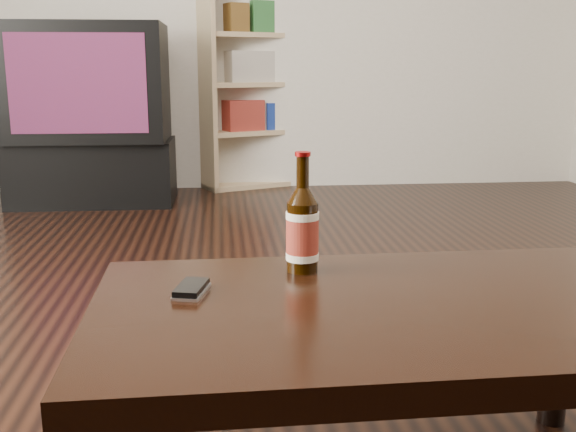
{
  "coord_description": "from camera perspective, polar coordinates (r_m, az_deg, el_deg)",
  "views": [
    {
      "loc": [
        -0.05,
        -1.65,
        0.83
      ],
      "look_at": [
        0.09,
        -0.31,
        0.53
      ],
      "focal_mm": 42.0,
      "sensor_mm": 36.0,
      "label": 1
    }
  ],
  "objects": [
    {
      "name": "tv",
      "position": [
        4.25,
        -16.59,
        10.78
      ],
      "size": [
        0.92,
        0.59,
        0.69
      ],
      "rotation": [
        0.0,
        0.0,
        -0.01
      ],
      "color": "black",
      "rests_on": "tv_stand"
    },
    {
      "name": "beer_bottle",
      "position": [
        1.39,
        1.23,
        -1.18
      ],
      "size": [
        0.08,
        0.08,
        0.25
      ],
      "rotation": [
        0.0,
        0.0,
        -0.27
      ],
      "color": "black",
      "rests_on": "coffee_table"
    },
    {
      "name": "coffee_table",
      "position": [
        1.27,
        8.59,
        -9.47
      ],
      "size": [
        1.1,
        0.65,
        0.41
      ],
      "rotation": [
        0.0,
        0.0,
        0.01
      ],
      "color": "black",
      "rests_on": "floor"
    },
    {
      "name": "bookshelf",
      "position": [
        4.76,
        -3.2,
        11.43
      ],
      "size": [
        0.83,
        0.62,
        1.41
      ],
      "rotation": [
        0.0,
        0.0,
        0.4
      ],
      "color": "tan",
      "rests_on": "floor"
    },
    {
      "name": "tv_stand",
      "position": [
        4.3,
        -16.14,
        3.62
      ],
      "size": [
        0.97,
        0.5,
        0.39
      ],
      "primitive_type": "cube",
      "rotation": [
        0.0,
        0.0,
        -0.01
      ],
      "color": "black",
      "rests_on": "floor"
    },
    {
      "name": "phone",
      "position": [
        1.29,
        -8.19,
        -6.15
      ],
      "size": [
        0.07,
        0.11,
        0.02
      ],
      "rotation": [
        0.0,
        0.0,
        -0.24
      ],
      "color": "silver",
      "rests_on": "coffee_table"
    },
    {
      "name": "floor",
      "position": [
        1.85,
        -3.81,
        -14.17
      ],
      "size": [
        5.0,
        6.0,
        0.01
      ],
      "primitive_type": "cube",
      "color": "black",
      "rests_on": "ground"
    }
  ]
}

